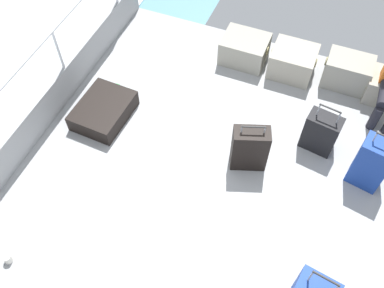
# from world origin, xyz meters

# --- Properties ---
(ground_plane) EXTENTS (4.40, 5.20, 0.06)m
(ground_plane) POSITION_xyz_m (0.00, 0.00, -0.03)
(ground_plane) COLOR #939699
(gunwale_port) EXTENTS (0.06, 5.20, 0.45)m
(gunwale_port) POSITION_xyz_m (-2.17, 0.00, 0.23)
(gunwale_port) COLOR #939699
(gunwale_port) RESTS_ON ground_plane
(railing_port) EXTENTS (0.04, 4.20, 1.02)m
(railing_port) POSITION_xyz_m (-2.17, 0.00, 0.78)
(railing_port) COLOR silver
(railing_port) RESTS_ON ground_plane
(cargo_crate_0) EXTENTS (0.64, 0.49, 0.36)m
(cargo_crate_0) POSITION_xyz_m (-0.30, 2.12, 0.18)
(cargo_crate_0) COLOR gray
(cargo_crate_0) RESTS_ON ground_plane
(cargo_crate_1) EXTENTS (0.60, 0.50, 0.38)m
(cargo_crate_1) POSITION_xyz_m (0.36, 2.12, 0.19)
(cargo_crate_1) COLOR #9E9989
(cargo_crate_1) RESTS_ON ground_plane
(cargo_crate_2) EXTENTS (0.61, 0.40, 0.41)m
(cargo_crate_2) POSITION_xyz_m (1.06, 2.18, 0.21)
(cargo_crate_2) COLOR gray
(cargo_crate_2) RESTS_ON ground_plane
(suitcase_0) EXTENTS (0.41, 0.28, 0.69)m
(suitcase_0) POSITION_xyz_m (0.95, 1.04, 0.26)
(suitcase_0) COLOR black
(suitcase_0) RESTS_ON ground_plane
(suitcase_1) EXTENTS (0.44, 0.33, 0.69)m
(suitcase_1) POSITION_xyz_m (0.27, 0.50, 0.30)
(suitcase_1) COLOR black
(suitcase_1) RESTS_ON ground_plane
(suitcase_2) EXTENTS (0.38, 0.31, 0.81)m
(suitcase_2) POSITION_xyz_m (1.53, 0.77, 0.33)
(suitcase_2) COLOR navy
(suitcase_2) RESTS_ON ground_plane
(suitcase_3) EXTENTS (0.61, 0.77, 0.22)m
(suitcase_3) POSITION_xyz_m (-1.58, 0.50, 0.11)
(suitcase_3) COLOR black
(suitcase_3) RESTS_ON ground_plane
(paper_cup) EXTENTS (0.08, 0.08, 0.10)m
(paper_cup) POSITION_xyz_m (-1.57, -1.49, 0.05)
(paper_cup) COLOR white
(paper_cup) RESTS_ON ground_plane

